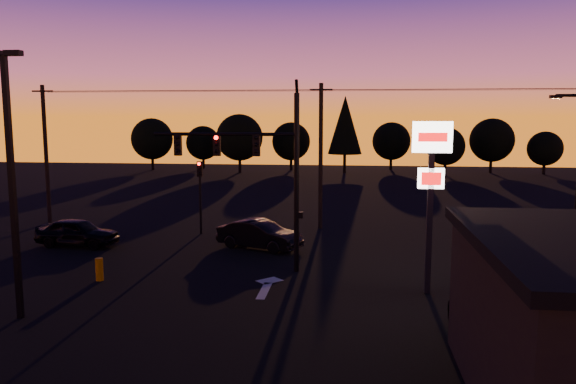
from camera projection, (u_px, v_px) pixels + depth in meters
The scene contains 22 objects.
ground at pixel (248, 298), 21.73m from camera, with size 120.00×120.00×0.00m, color black.
lane_arrow at pixel (267, 286), 23.31m from camera, with size 1.20×3.10×0.01m.
traffic_signal_mast at pixel (261, 163), 25.00m from camera, with size 6.79×0.52×8.58m.
secondary_signal at pixel (200, 187), 33.21m from camera, with size 0.30×0.31×4.35m.
parking_lot_light at pixel (11, 168), 18.91m from camera, with size 1.25×0.30×9.14m.
pylon_sign at pixel (431, 170), 21.75m from camera, with size 1.50×0.28×6.80m.
utility_pole_0 at pixel (46, 153), 36.70m from camera, with size 1.40×0.26×9.00m.
utility_pole_1 at pixel (321, 155), 34.67m from camera, with size 1.40×0.26×9.00m.
power_wires at pixel (321, 90), 34.13m from camera, with size 36.00×1.22×0.07m.
bollard at pixel (99, 269), 24.01m from camera, with size 0.33×0.33×0.98m, color #C37900.
tree_0 at pixel (152, 139), 72.89m from camera, with size 5.36×5.36×6.74m.
tree_1 at pixel (203, 143), 75.25m from camera, with size 4.54×4.54×5.71m.
tree_2 at pixel (240, 137), 69.53m from camera, with size 5.77×5.78×7.26m.
tree_3 at pixel (291, 141), 72.87m from camera, with size 4.95×4.95×6.22m.
tree_4 at pixel (345, 125), 68.83m from camera, with size 4.18×4.18×9.50m.
tree_5 at pixel (391, 141), 73.37m from camera, with size 4.95×4.95×6.22m.
tree_6 at pixel (446, 146), 66.82m from camera, with size 4.54×4.54×5.71m.
tree_7 at pixel (492, 140), 69.01m from camera, with size 5.36×5.36×6.74m.
tree_8 at pixel (545, 149), 67.47m from camera, with size 4.12×4.12×5.19m.
car_left at pixel (77, 232), 30.40m from camera, with size 1.78×4.43×1.51m, color black.
car_mid at pixel (259, 234), 29.82m from camera, with size 1.60×4.59×1.51m, color black.
suv_parked at pixel (500, 326), 17.15m from camera, with size 2.09×4.53×1.26m, color black.
Camera 1 is at (3.95, -20.66, 7.00)m, focal length 35.00 mm.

